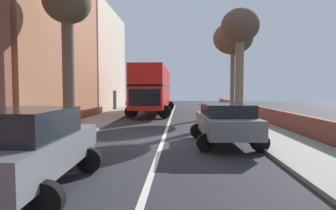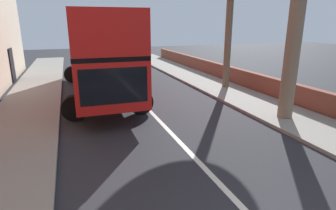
% 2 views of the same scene
% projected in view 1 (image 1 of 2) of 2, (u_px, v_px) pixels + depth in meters
% --- Properties ---
extents(ground_plane, '(84.00, 84.00, 0.00)m').
position_uv_depth(ground_plane, '(163.00, 140.00, 11.74)').
color(ground_plane, '#28282D').
extents(road_centre_line, '(0.16, 54.00, 0.01)m').
position_uv_depth(road_centre_line, '(163.00, 140.00, 11.74)').
color(road_centre_line, silver).
rests_on(road_centre_line, ground).
extents(sidewalk_left, '(2.60, 60.00, 0.12)m').
position_uv_depth(sidewalk_left, '(52.00, 137.00, 11.95)').
color(sidewalk_left, gray).
rests_on(sidewalk_left, ground).
extents(sidewalk_right, '(2.60, 60.00, 0.12)m').
position_uv_depth(sidewalk_right, '(278.00, 139.00, 11.52)').
color(sidewalk_right, gray).
rests_on(sidewalk_right, ground).
extents(boundary_wall_right, '(0.36, 54.00, 0.98)m').
position_uv_depth(boundary_wall_right, '(316.00, 129.00, 11.43)').
color(boundary_wall_right, brown).
rests_on(boundary_wall_right, ground).
extents(double_decker_bus, '(3.62, 11.29, 4.06)m').
position_uv_depth(double_decker_bus, '(153.00, 88.00, 24.39)').
color(double_decker_bus, red).
rests_on(double_decker_bus, ground).
extents(parked_car_grey_right_2, '(2.65, 4.39, 1.61)m').
position_uv_depth(parked_car_grey_right_2, '(225.00, 121.00, 10.64)').
color(parked_car_grey_right_2, slate).
rests_on(parked_car_grey_right_2, ground).
extents(parked_car_grey_left_3, '(2.63, 4.20, 1.76)m').
position_uv_depth(parked_car_grey_left_3, '(26.00, 146.00, 5.66)').
color(parked_car_grey_left_3, slate).
rests_on(parked_car_grey_left_3, ground).
extents(street_tree_right_1, '(3.33, 3.33, 7.78)m').
position_uv_depth(street_tree_right_1, '(233.00, 39.00, 22.90)').
color(street_tree_right_1, brown).
rests_on(street_tree_right_1, sidewalk_right).
extents(street_tree_left_2, '(2.26, 2.26, 7.23)m').
position_uv_depth(street_tree_left_2, '(67.00, 13.00, 12.99)').
color(street_tree_left_2, brown).
rests_on(street_tree_left_2, sidewalk_left).
extents(street_tree_right_3, '(2.47, 2.47, 7.30)m').
position_uv_depth(street_tree_right_3, '(240.00, 31.00, 17.57)').
color(street_tree_right_3, '#7A6B56').
rests_on(street_tree_right_3, sidewalk_right).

